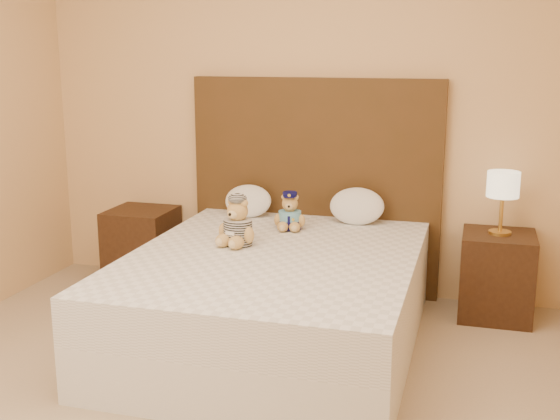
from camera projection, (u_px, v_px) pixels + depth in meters
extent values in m
cube|color=#DDB178|center=(317.00, 100.00, 4.81)|extent=(4.00, 0.04, 2.70)
cube|color=white|center=(274.00, 319.00, 4.10)|extent=(1.60, 2.00, 0.30)
cube|color=white|center=(274.00, 274.00, 4.04)|extent=(1.60, 2.00, 0.25)
cube|color=#472C15|center=(315.00, 186.00, 4.91)|extent=(1.75, 0.08, 1.50)
cube|color=#382011|center=(142.00, 246.00, 5.16)|extent=(0.45, 0.45, 0.55)
cube|color=#382011|center=(497.00, 276.00, 4.48)|extent=(0.45, 0.45, 0.55)
cylinder|color=gold|center=(500.00, 233.00, 4.42)|extent=(0.14, 0.14, 0.02)
cylinder|color=gold|center=(501.00, 212.00, 4.39)|extent=(0.02, 0.02, 0.26)
cylinder|color=#F3E8BE|center=(503.00, 184.00, 4.35)|extent=(0.20, 0.20, 0.16)
ellipsoid|color=white|center=(248.00, 199.00, 4.88)|extent=(0.33, 0.22, 0.24)
ellipsoid|color=white|center=(357.00, 204.00, 4.67)|extent=(0.37, 0.24, 0.26)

